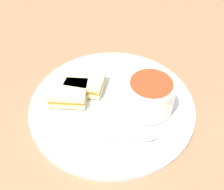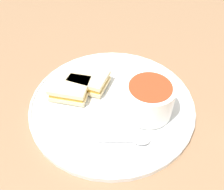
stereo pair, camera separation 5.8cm
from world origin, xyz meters
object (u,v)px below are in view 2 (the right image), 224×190
Objects in this scene: sandwich_half_near at (89,80)px; soup_bowl at (149,99)px; spoon at (137,140)px; sandwich_half_far at (70,89)px.

soup_bowl is at bearing 114.26° from sandwich_half_near.
spoon is 0.89× the size of sandwich_half_near.
soup_bowl reaches higher than spoon.
soup_bowl is at bearing 129.45° from sandwich_half_far.
sandwich_half_far is (0.05, -0.19, 0.01)m from spoon.
soup_bowl is 1.07× the size of spoon.
spoon is 0.19m from sandwich_half_near.
spoon is (0.07, 0.05, -0.03)m from soup_bowl.
sandwich_half_near and sandwich_half_far have the same top height.
sandwich_half_near is at bearing 122.83° from spoon.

